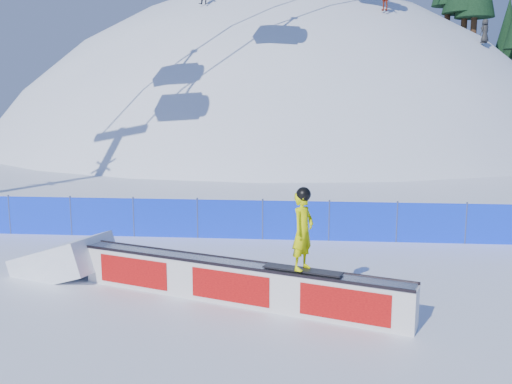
{
  "coord_description": "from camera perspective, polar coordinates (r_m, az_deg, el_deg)",
  "views": [
    {
      "loc": [
        2.25,
        -12.32,
        4.37
      ],
      "look_at": [
        1.06,
        1.48,
        1.98
      ],
      "focal_mm": 40.0,
      "sensor_mm": 36.0,
      "label": 1
    }
  ],
  "objects": [
    {
      "name": "ground",
      "position": [
        13.26,
        -5.19,
        -9.49
      ],
      "size": [
        160.0,
        160.0,
        0.0
      ],
      "primitive_type": "plane",
      "color": "white",
      "rests_on": "ground"
    },
    {
      "name": "snow_hill",
      "position": [
        58.79,
        2.44,
        -12.59
      ],
      "size": [
        64.0,
        64.0,
        64.0
      ],
      "color": "white",
      "rests_on": "ground"
    },
    {
      "name": "safety_fence",
      "position": [
        17.38,
        -2.62,
        -2.74
      ],
      "size": [
        22.05,
        0.05,
        1.3
      ],
      "color": "#0E36F7",
      "rests_on": "ground"
    },
    {
      "name": "rail_box",
      "position": [
        12.18,
        -2.11,
        -9.03
      ],
      "size": [
        7.25,
        3.0,
        0.9
      ],
      "rotation": [
        0.0,
        0.0,
        -0.34
      ],
      "color": "silver",
      "rests_on": "ground"
    },
    {
      "name": "snow_ramp",
      "position": [
        14.92,
        -18.59,
        -7.78
      ],
      "size": [
        2.68,
        2.15,
        1.45
      ],
      "primitive_type": null,
      "rotation": [
        0.0,
        -0.31,
        -0.34
      ],
      "color": "white",
      "rests_on": "ground"
    },
    {
      "name": "snowboarder",
      "position": [
        11.25,
        4.72,
        -3.82
      ],
      "size": [
        1.62,
        0.81,
        1.69
      ],
      "rotation": [
        0.0,
        0.0,
        1.03
      ],
      "color": "black",
      "rests_on": "rail_box"
    }
  ]
}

